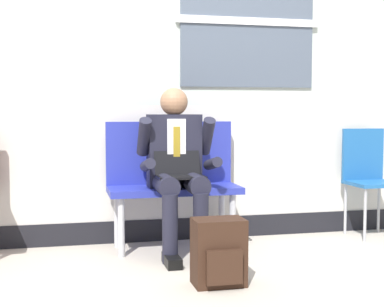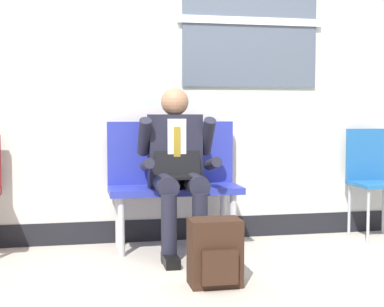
# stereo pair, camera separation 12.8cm
# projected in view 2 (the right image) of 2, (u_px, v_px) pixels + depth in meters

# --- Properties ---
(ground_plane) EXTENTS (18.00, 18.00, 0.00)m
(ground_plane) POSITION_uv_depth(u_px,v_px,m) (205.00, 254.00, 4.14)
(ground_plane) COLOR #B2A899
(station_wall) EXTENTS (6.98, 0.17, 2.79)m
(station_wall) POSITION_uv_depth(u_px,v_px,m) (191.00, 71.00, 4.58)
(station_wall) COLOR beige
(station_wall) RESTS_ON ground
(bench_with_person) EXTENTS (1.00, 0.42, 0.98)m
(bench_with_person) POSITION_uv_depth(u_px,v_px,m) (173.00, 176.00, 4.34)
(bench_with_person) COLOR #28339E
(bench_with_person) RESTS_ON ground
(person_seated) EXTENTS (0.57, 0.70, 1.23)m
(person_seated) POSITION_uv_depth(u_px,v_px,m) (178.00, 165.00, 4.13)
(person_seated) COLOR #1E1E2D
(person_seated) RESTS_ON ground
(backpack) EXTENTS (0.31, 0.25, 0.41)m
(backpack) POSITION_uv_depth(u_px,v_px,m) (215.00, 253.00, 3.38)
(backpack) COLOR #331E14
(backpack) RESTS_ON ground
(folding_chair) EXTENTS (0.38, 0.38, 0.91)m
(folding_chair) POSITION_uv_depth(u_px,v_px,m) (372.00, 172.00, 4.70)
(folding_chair) COLOR #1E5999
(folding_chair) RESTS_ON ground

